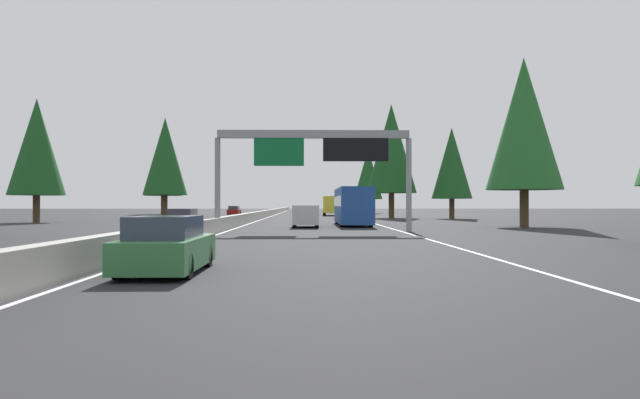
# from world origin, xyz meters

# --- Properties ---
(ground_plane) EXTENTS (320.00, 320.00, 0.00)m
(ground_plane) POSITION_xyz_m (60.00, 0.00, 0.00)
(ground_plane) COLOR #262628
(median_barrier) EXTENTS (180.00, 0.56, 0.90)m
(median_barrier) POSITION_xyz_m (80.00, 0.30, 0.45)
(median_barrier) COLOR #9E9B93
(median_barrier) RESTS_ON ground
(shoulder_stripe_right) EXTENTS (160.00, 0.16, 0.01)m
(shoulder_stripe_right) POSITION_xyz_m (70.00, -11.52, 0.01)
(shoulder_stripe_right) COLOR silver
(shoulder_stripe_right) RESTS_ON ground
(shoulder_stripe_median) EXTENTS (160.00, 0.16, 0.01)m
(shoulder_stripe_median) POSITION_xyz_m (70.00, -0.25, 0.01)
(shoulder_stripe_median) COLOR silver
(shoulder_stripe_median) RESTS_ON ground
(sign_gantry_overhead) EXTENTS (0.50, 12.68, 6.52)m
(sign_gantry_overhead) POSITION_xyz_m (32.20, -6.03, 5.19)
(sign_gantry_overhead) COLOR gray
(sign_gantry_overhead) RESTS_ON ground
(sedan_distant_b) EXTENTS (4.40, 1.80, 1.47)m
(sedan_distant_b) POSITION_xyz_m (9.66, -1.84, 0.68)
(sedan_distant_b) COLOR #2D6B38
(sedan_distant_b) RESTS_ON ground
(minivan_near_right) EXTENTS (5.00, 1.95, 1.69)m
(minivan_near_right) POSITION_xyz_m (39.39, -5.33, 0.95)
(minivan_near_right) COLOR silver
(minivan_near_right) RESTS_ON ground
(bus_far_right) EXTENTS (11.50, 2.55, 3.10)m
(bus_far_right) POSITION_xyz_m (43.59, -9.25, 1.72)
(bus_far_right) COLOR #1E4793
(bus_far_right) RESTS_ON ground
(box_truck_mid_center) EXTENTS (8.50, 2.40, 2.95)m
(box_truck_mid_center) POSITION_xyz_m (85.11, -9.15, 1.61)
(box_truck_mid_center) COLOR gold
(box_truck_mid_center) RESTS_ON ground
(oncoming_near) EXTENTS (4.40, 1.80, 1.47)m
(oncoming_near) POSITION_xyz_m (89.29, 6.34, 0.68)
(oncoming_near) COLOR maroon
(oncoming_near) RESTS_ON ground
(oncoming_far) EXTENTS (4.40, 1.80, 1.47)m
(oncoming_far) POSITION_xyz_m (33.74, 2.81, 0.68)
(oncoming_far) COLOR red
(oncoming_far) RESTS_ON ground
(conifer_right_near) EXTENTS (5.76, 5.76, 13.09)m
(conifer_right_near) POSITION_xyz_m (39.25, -22.14, 7.96)
(conifer_right_near) COLOR #4C3823
(conifer_right_near) RESTS_ON ground
(conifer_right_mid) EXTENTS (6.36, 6.36, 14.45)m
(conifer_right_mid) POSITION_xyz_m (68.58, -16.11, 8.79)
(conifer_right_mid) COLOR #4C3823
(conifer_right_mid) RESTS_ON ground
(conifer_right_far) EXTENTS (4.85, 4.85, 11.03)m
(conifer_right_far) POSITION_xyz_m (64.97, -22.91, 6.70)
(conifer_right_far) COLOR #4C3823
(conifer_right_far) RESTS_ON ground
(conifer_right_distant) EXTENTS (5.42, 5.42, 12.33)m
(conifer_right_distant) POSITION_xyz_m (105.53, -16.99, 7.49)
(conifer_right_distant) COLOR #4C3823
(conifer_right_distant) RESTS_ON ground
(conifer_left_near) EXTENTS (5.24, 5.24, 11.91)m
(conifer_left_near) POSITION_xyz_m (51.13, 20.44, 7.24)
(conifer_left_near) COLOR #4C3823
(conifer_left_near) RESTS_ON ground
(conifer_left_mid) EXTENTS (6.07, 6.07, 13.80)m
(conifer_left_mid) POSITION_xyz_m (76.42, 14.31, 8.39)
(conifer_left_mid) COLOR #4C3823
(conifer_left_mid) RESTS_ON ground
(conifer_left_far) EXTENTS (6.48, 6.48, 14.72)m
(conifer_left_far) POSITION_xyz_m (97.56, 19.76, 8.96)
(conifer_left_far) COLOR #4C3823
(conifer_left_far) RESTS_ON ground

